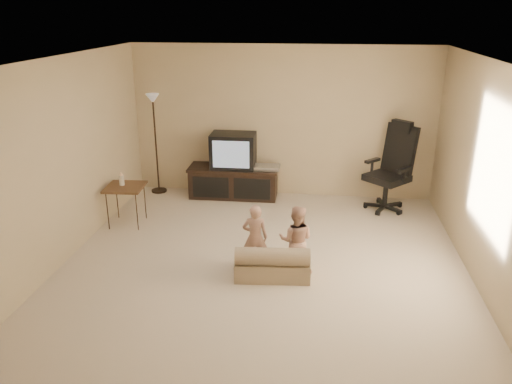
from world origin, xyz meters
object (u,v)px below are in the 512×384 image
toddler_left (255,237)px  toddler_right (296,240)px  side_table (125,187)px  floor_lamp (154,121)px  child_sofa (272,264)px  tv_stand (234,171)px  office_chair (390,178)px

toddler_left → toddler_right: 0.50m
side_table → floor_lamp: size_ratio=0.47×
floor_lamp → child_sofa: bearing=-49.9°
tv_stand → office_chair: 2.55m
tv_stand → toddler_right: tv_stand is taller
toddler_left → toddler_right: (0.50, -0.03, 0.01)m
toddler_right → toddler_left: bearing=0.1°
child_sofa → toddler_left: size_ratio=1.09×
office_chair → floor_lamp: floor_lamp is taller
child_sofa → toddler_left: bearing=138.0°
side_table → office_chair: bearing=16.0°
toddler_left → toddler_right: toddler_right is taller
floor_lamp → child_sofa: floor_lamp is taller
tv_stand → side_table: size_ratio=1.91×
office_chair → floor_lamp: (-3.89, 0.28, 0.74)m
tv_stand → child_sofa: (0.92, -2.64, -0.28)m
toddler_left → office_chair: bearing=-133.8°
tv_stand → child_sofa: size_ratio=1.67×
floor_lamp → toddler_left: bearing=-51.1°
floor_lamp → tv_stand: bearing=-2.5°
side_table → child_sofa: (2.30, -1.29, -0.40)m
child_sofa → toddler_left: 0.38m
child_sofa → side_table: bearing=145.7°
toddler_left → side_table: bearing=-32.6°
office_chair → floor_lamp: size_ratio=0.82×
toddler_right → floor_lamp: bearing=-41.4°
child_sofa → toddler_right: toddler_right is taller
toddler_left → tv_stand: bearing=-78.7°
office_chair → side_table: office_chair is taller
side_table → toddler_right: 2.81m
office_chair → toddler_left: bearing=-86.2°
side_table → toddler_left: toddler_left is taller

